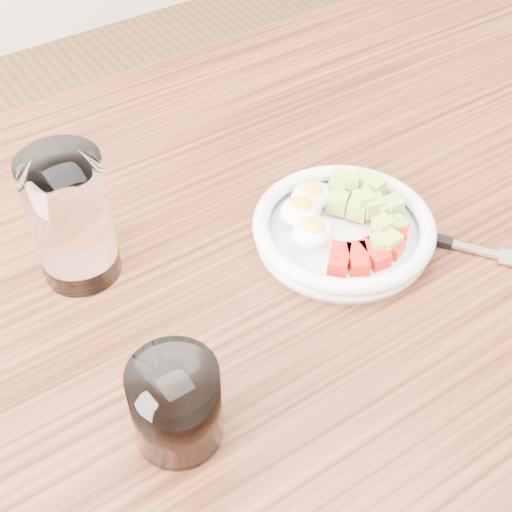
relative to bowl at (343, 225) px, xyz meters
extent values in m
cube|color=brown|center=(0.55, 0.34, -0.42)|extent=(0.07, 0.07, 0.73)
cube|color=brown|center=(-0.10, -0.01, -0.04)|extent=(1.50, 0.90, 0.04)
cylinder|color=white|center=(0.00, 0.00, -0.01)|extent=(0.19, 0.19, 0.01)
torus|color=white|center=(0.00, 0.00, 0.00)|extent=(0.20, 0.20, 0.02)
cube|color=red|center=(-0.04, -0.04, 0.00)|extent=(0.04, 0.04, 0.02)
cube|color=red|center=(-0.02, -0.05, 0.00)|extent=(0.04, 0.04, 0.02)
cube|color=red|center=(0.00, -0.05, 0.00)|extent=(0.02, 0.04, 0.02)
cube|color=red|center=(0.02, -0.05, 0.00)|extent=(0.03, 0.04, 0.02)
cube|color=red|center=(0.03, -0.04, 0.00)|extent=(0.04, 0.04, 0.02)
ellipsoid|color=white|center=(-0.03, 0.03, 0.01)|extent=(0.05, 0.04, 0.03)
ellipsoid|color=yellow|center=(-0.03, 0.03, 0.02)|extent=(0.03, 0.03, 0.01)
ellipsoid|color=white|center=(-0.01, 0.05, 0.01)|extent=(0.05, 0.04, 0.03)
ellipsoid|color=yellow|center=(-0.01, 0.05, 0.02)|extent=(0.03, 0.03, 0.01)
ellipsoid|color=white|center=(-0.04, 0.00, 0.01)|extent=(0.05, 0.04, 0.03)
ellipsoid|color=yellow|center=(-0.04, 0.00, 0.02)|extent=(0.03, 0.03, 0.01)
cube|color=#ABC14A|center=(0.02, -0.05, 0.01)|extent=(0.02, 0.02, 0.02)
cube|color=#ABC14A|center=(0.01, -0.05, 0.01)|extent=(0.03, 0.03, 0.02)
cube|color=#ABC14A|center=(0.03, 0.04, 0.01)|extent=(0.03, 0.03, 0.02)
cube|color=#ABC14A|center=(0.05, 0.03, 0.02)|extent=(0.02, 0.02, 0.02)
cube|color=#ABC14A|center=(0.06, 0.02, 0.01)|extent=(0.02, 0.02, 0.02)
cube|color=#ABC14A|center=(0.05, -0.01, 0.01)|extent=(0.02, 0.02, 0.02)
cube|color=#ABC14A|center=(0.04, 0.01, 0.01)|extent=(0.02, 0.02, 0.02)
cube|color=#ABC14A|center=(0.06, 0.02, 0.01)|extent=(0.03, 0.03, 0.02)
cube|color=#ABC14A|center=(0.05, -0.02, 0.01)|extent=(0.02, 0.02, 0.02)
cube|color=#ABC14A|center=(0.03, 0.01, 0.01)|extent=(0.03, 0.03, 0.02)
cube|color=#ABC14A|center=(0.03, 0.00, 0.02)|extent=(0.02, 0.02, 0.02)
cube|color=#ABC14A|center=(0.04, 0.04, 0.02)|extent=(0.03, 0.03, 0.02)
cube|color=#ABC14A|center=(0.05, 0.01, 0.01)|extent=(0.03, 0.03, 0.02)
cube|color=#ABC14A|center=(0.01, 0.03, 0.01)|extent=(0.03, 0.03, 0.02)
cube|color=#ABC14A|center=(0.02, -0.04, 0.01)|extent=(0.02, 0.02, 0.02)
cube|color=#ABC14A|center=(0.04, -0.04, 0.00)|extent=(0.03, 0.03, 0.02)
cube|color=#ABC14A|center=(0.04, 0.05, 0.01)|extent=(0.03, 0.03, 0.02)
cube|color=#ABC14A|center=(0.04, 0.00, 0.01)|extent=(0.03, 0.03, 0.02)
cube|color=#ABC14A|center=(0.05, 0.01, 0.02)|extent=(0.02, 0.02, 0.02)
cube|color=black|center=(0.06, -0.04, -0.01)|extent=(0.06, 0.08, 0.01)
cube|color=silver|center=(0.11, -0.10, -0.01)|extent=(0.04, 0.05, 0.00)
cube|color=silver|center=(0.13, -0.13, -0.01)|extent=(0.03, 0.03, 0.00)
cylinder|color=white|center=(-0.26, 0.11, 0.05)|extent=(0.08, 0.08, 0.14)
cylinder|color=white|center=(-0.27, -0.11, 0.03)|extent=(0.08, 0.08, 0.09)
cylinder|color=black|center=(-0.27, -0.11, 0.02)|extent=(0.07, 0.07, 0.07)
camera|label=1|loc=(-0.39, -0.42, 0.53)|focal=50.00mm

